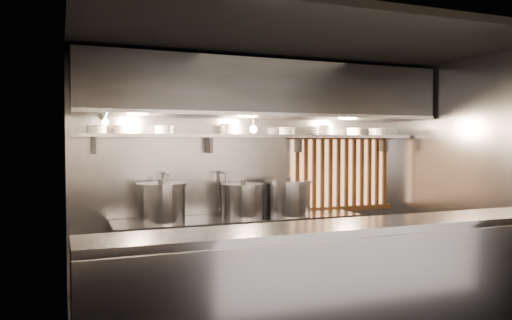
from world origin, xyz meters
TOP-DOWN VIEW (x-y plane):
  - floor at (0.00, 0.00)m, footprint 4.50×4.50m
  - ceiling at (0.00, 0.00)m, footprint 4.50×4.50m
  - wall_back at (0.00, 1.50)m, footprint 4.50×0.00m
  - wall_left at (-2.25, 0.00)m, footprint 0.00×3.00m
  - wall_right at (2.25, 0.00)m, footprint 0.00×3.00m
  - serving_counter at (0.00, -0.96)m, footprint 4.50×0.56m
  - cooking_bench at (-0.30, 1.13)m, footprint 3.00×0.70m
  - bowl_shelf at (0.00, 1.32)m, footprint 4.40×0.34m
  - exhaust_hood at (0.00, 1.10)m, footprint 4.40×0.81m
  - wood_screen at (1.30, 1.45)m, footprint 1.56×0.09m
  - faucet_left at (-1.15, 1.37)m, footprint 0.04×0.30m
  - faucet_right at (-0.45, 1.37)m, footprint 0.04×0.30m
  - heat_lamp at (-1.90, 0.85)m, footprint 0.25×0.35m
  - pendant_bulb at (-0.10, 1.20)m, footprint 0.09×0.09m
  - stock_pot_left at (-1.25, 1.13)m, footprint 0.64×0.64m
  - stock_pot_mid at (0.32, 1.10)m, footprint 0.66×0.66m
  - stock_pot_right at (-0.25, 1.16)m, footprint 0.70×0.70m
  - bowl_stack_0 at (-1.91, 1.32)m, footprint 0.22×0.22m
  - bowl_stack_1 at (-1.65, 1.32)m, footprint 0.21×0.21m
  - bowl_stack_2 at (-1.17, 1.32)m, footprint 0.24×0.24m
  - bowl_stack_3 at (-0.38, 1.32)m, footprint 0.21×0.21m
  - bowl_stack_4 at (0.41, 1.32)m, footprint 0.22×0.22m
  - bowl_stack_5 at (0.97, 1.32)m, footprint 0.20×0.20m
  - bowl_stack_6 at (1.41, 1.32)m, footprint 0.20×0.20m
  - bowl_stack_7 at (1.79, 1.32)m, footprint 0.25×0.25m

SIDE VIEW (x-z plane):
  - floor at x=0.00m, z-range 0.00..0.00m
  - cooking_bench at x=-0.30m, z-range 0.00..0.90m
  - serving_counter at x=0.00m, z-range 0.00..1.13m
  - stock_pot_right at x=-0.25m, z-range 0.88..1.32m
  - stock_pot_mid at x=0.32m, z-range 0.88..1.35m
  - stock_pot_left at x=-1.25m, z-range 0.88..1.37m
  - faucet_left at x=-1.15m, z-range 1.06..1.56m
  - faucet_right at x=-0.45m, z-range 1.06..1.56m
  - wood_screen at x=1.30m, z-range 0.86..1.90m
  - wall_back at x=0.00m, z-range -0.85..3.65m
  - wall_left at x=-2.25m, z-range -0.10..2.90m
  - wall_right at x=2.25m, z-range -0.10..2.90m
  - bowl_shelf at x=0.00m, z-range 1.86..1.90m
  - bowl_stack_7 at x=1.79m, z-range 1.90..1.99m
  - bowl_stack_2 at x=-1.17m, z-range 1.90..1.99m
  - bowl_stack_0 at x=-1.91m, z-range 1.90..1.99m
  - bowl_stack_4 at x=0.41m, z-range 1.90..1.99m
  - bowl_stack_1 at x=-1.65m, z-range 1.90..1.99m
  - bowl_stack_6 at x=1.41m, z-range 1.90..1.99m
  - pendant_bulb at x=-0.10m, z-range 1.87..2.05m
  - bowl_stack_3 at x=-0.38m, z-range 1.90..2.03m
  - bowl_stack_5 at x=0.97m, z-range 1.90..2.03m
  - heat_lamp at x=-1.90m, z-range 1.97..2.17m
  - exhaust_hood at x=0.00m, z-range 2.10..2.75m
  - ceiling at x=0.00m, z-range 2.80..2.80m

